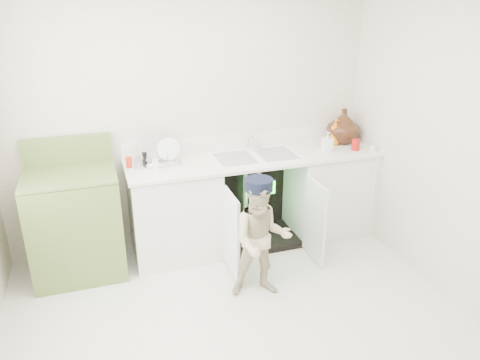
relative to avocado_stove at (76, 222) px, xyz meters
The scene contains 5 objects.
ground 1.70m from the avocado_stove, 46.38° to the right, with size 3.50×3.50×0.00m, color beige.
room_shell 1.80m from the avocado_stove, 46.38° to the right, with size 6.00×5.50×1.26m.
counter_run 1.71m from the avocado_stove, ahead, with size 2.44×1.02×1.25m.
avocado_stove is the anchor object (origin of this frame).
repair_worker 1.65m from the avocado_stove, 30.35° to the right, with size 0.60×0.75×1.03m.
Camera 1 is at (-0.90, -2.72, 2.37)m, focal length 35.00 mm.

